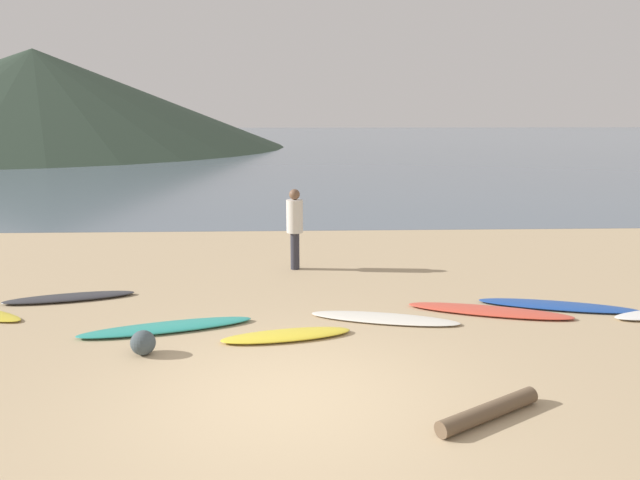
{
  "coord_description": "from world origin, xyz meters",
  "views": [
    {
      "loc": [
        0.12,
        -6.62,
        3.31
      ],
      "look_at": [
        0.62,
        6.09,
        0.6
      ],
      "focal_mm": 34.42,
      "sensor_mm": 36.0,
      "label": 1
    }
  ],
  "objects": [
    {
      "name": "ground_plane",
      "position": [
        0.0,
        10.0,
        -0.1
      ],
      "size": [
        120.0,
        120.0,
        0.2
      ],
      "primitive_type": "cube",
      "color": "tan",
      "rests_on": "ground"
    },
    {
      "name": "ocean_water",
      "position": [
        0.0,
        60.15,
        0.0
      ],
      "size": [
        140.0,
        100.0,
        0.01
      ],
      "primitive_type": "cube",
      "color": "slate",
      "rests_on": "ground"
    },
    {
      "name": "headland_hill",
      "position": [
        -22.39,
        48.98,
        4.22
      ],
      "size": [
        42.9,
        42.9,
        8.45
      ],
      "primitive_type": "cone",
      "color": "#28382B",
      "rests_on": "ground"
    },
    {
      "name": "surfboard_2",
      "position": [
        -3.93,
        3.98,
        0.04
      ],
      "size": [
        2.27,
        0.99,
        0.09
      ],
      "primitive_type": "ellipsoid",
      "rotation": [
        0.0,
        0.0,
        0.25
      ],
      "color": "#333338",
      "rests_on": "ground"
    },
    {
      "name": "surfboard_3",
      "position": [
        -1.88,
        2.37,
        0.05
      ],
      "size": [
        2.66,
        1.2,
        0.09
      ],
      "primitive_type": "ellipsoid",
      "rotation": [
        0.0,
        0.0,
        0.28
      ],
      "color": "teal",
      "rests_on": "ground"
    },
    {
      "name": "surfboard_4",
      "position": [
        -0.04,
        1.96,
        0.04
      ],
      "size": [
        2.01,
        0.89,
        0.09
      ],
      "primitive_type": "ellipsoid",
      "rotation": [
        0.0,
        0.0,
        0.21
      ],
      "color": "yellow",
      "rests_on": "ground"
    },
    {
      "name": "surfboard_5",
      "position": [
        1.52,
        2.68,
        0.03
      ],
      "size": [
        2.45,
        1.12,
        0.07
      ],
      "primitive_type": "ellipsoid",
      "rotation": [
        0.0,
        0.0,
        -0.25
      ],
      "color": "silver",
      "rests_on": "ground"
    },
    {
      "name": "surfboard_6",
      "position": [
        3.31,
        2.97,
        0.04
      ],
      "size": [
        2.71,
        1.33,
        0.08
      ],
      "primitive_type": "ellipsoid",
      "rotation": [
        0.0,
        0.0,
        -0.31
      ],
      "color": "#D84C38",
      "rests_on": "ground"
    },
    {
      "name": "surfboard_7",
      "position": [
        4.57,
        3.19,
        0.04
      ],
      "size": [
        2.67,
        1.23,
        0.08
      ],
      "primitive_type": "ellipsoid",
      "rotation": [
        0.0,
        0.0,
        -0.28
      ],
      "color": "#1E479E",
      "rests_on": "ground"
    },
    {
      "name": "person_0",
      "position": [
        0.08,
        5.98,
        1.01
      ],
      "size": [
        0.34,
        0.34,
        1.7
      ],
      "rotation": [
        0.0,
        0.0,
        6.13
      ],
      "color": "#2D2D38",
      "rests_on": "ground"
    },
    {
      "name": "driftwood_log",
      "position": [
        2.19,
        -0.56,
        0.09
      ],
      "size": [
        1.33,
        0.92,
        0.19
      ],
      "primitive_type": "cylinder",
      "rotation": [
        0.0,
        1.57,
        0.55
      ],
      "color": "brown",
      "rests_on": "ground"
    },
    {
      "name": "beach_rock_near",
      "position": [
        -2.0,
        1.41,
        0.17
      ],
      "size": [
        0.34,
        0.34,
        0.34
      ],
      "primitive_type": "sphere",
      "color": "#404C51",
      "rests_on": "ground"
    }
  ]
}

